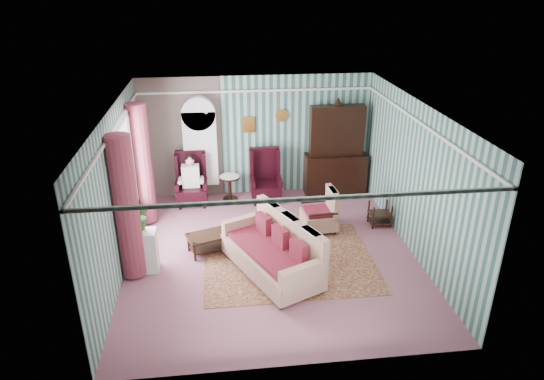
{
  "coord_description": "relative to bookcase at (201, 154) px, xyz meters",
  "views": [
    {
      "loc": [
        -0.94,
        -8.11,
        4.99
      ],
      "look_at": [
        0.09,
        0.6,
        1.09
      ],
      "focal_mm": 32.0,
      "sensor_mm": 36.0,
      "label": 1
    }
  ],
  "objects": [
    {
      "name": "rug",
      "position": [
        1.65,
        -3.14,
        -1.11
      ],
      "size": [
        3.2,
        2.6,
        0.01
      ],
      "primitive_type": "cube",
      "color": "#4E1A1C",
      "rests_on": "floor"
    },
    {
      "name": "room_shell",
      "position": [
        0.73,
        -2.66,
        0.89
      ],
      "size": [
        5.53,
        6.02,
        2.91
      ],
      "color": "#325C56",
      "rests_on": "ground"
    },
    {
      "name": "round_side_table",
      "position": [
        0.65,
        -0.24,
        -0.82
      ],
      "size": [
        0.5,
        0.5,
        0.6
      ],
      "primitive_type": "cylinder",
      "color": "black",
      "rests_on": "floor"
    },
    {
      "name": "nest_table",
      "position": [
        3.82,
        -1.94,
        -0.85
      ],
      "size": [
        0.45,
        0.38,
        0.54
      ],
      "primitive_type": "cube",
      "color": "black",
      "rests_on": "floor"
    },
    {
      "name": "wingback_left",
      "position": [
        -0.25,
        -0.39,
        -0.5
      ],
      "size": [
        0.76,
        0.8,
        1.25
      ],
      "primitive_type": "cube",
      "color": "black",
      "rests_on": "floor"
    },
    {
      "name": "bookcase",
      "position": [
        0.0,
        0.0,
        0.0
      ],
      "size": [
        0.8,
        0.28,
        2.24
      ],
      "primitive_type": "cube",
      "color": "white",
      "rests_on": "floor"
    },
    {
      "name": "potted_plant_c",
      "position": [
        -1.09,
        -3.02,
        -0.11
      ],
      "size": [
        0.25,
        0.25,
        0.41
      ],
      "primitive_type": "imported",
      "rotation": [
        0.0,
        0.0,
        0.08
      ],
      "color": "#265019",
      "rests_on": "plant_stand"
    },
    {
      "name": "sofa",
      "position": [
        1.26,
        -3.54,
        -0.58
      ],
      "size": [
        1.82,
        2.38,
        1.07
      ],
      "primitive_type": "cube",
      "rotation": [
        0.0,
        0.0,
        2.01
      ],
      "color": "beige",
      "rests_on": "floor"
    },
    {
      "name": "seated_woman",
      "position": [
        -0.25,
        -0.39,
        -0.53
      ],
      "size": [
        0.44,
        0.4,
        1.18
      ],
      "primitive_type": null,
      "color": "white",
      "rests_on": "floor"
    },
    {
      "name": "wingback_right",
      "position": [
        1.5,
        -0.39,
        -0.5
      ],
      "size": [
        0.76,
        0.8,
        1.25
      ],
      "primitive_type": "cube",
      "color": "black",
      "rests_on": "floor"
    },
    {
      "name": "potted_plant_b",
      "position": [
        -1.01,
        -3.05,
        -0.07
      ],
      "size": [
        0.28,
        0.23,
        0.51
      ],
      "primitive_type": "imported",
      "rotation": [
        0.0,
        0.0,
        -0.01
      ],
      "color": "#184E1C",
      "rests_on": "plant_stand"
    },
    {
      "name": "coffee_table",
      "position": [
        0.22,
        -2.61,
        -0.93
      ],
      "size": [
        1.07,
        0.79,
        0.38
      ],
      "primitive_type": "cube",
      "rotation": [
        0.0,
        0.0,
        0.33
      ],
      "color": "black",
      "rests_on": "floor"
    },
    {
      "name": "plant_stand",
      "position": [
        -1.05,
        -3.14,
        -0.72
      ],
      "size": [
        0.55,
        0.35,
        0.8
      ],
      "primitive_type": "cube",
      "color": "white",
      "rests_on": "floor"
    },
    {
      "name": "floor",
      "position": [
        1.35,
        -2.84,
        -1.12
      ],
      "size": [
        6.0,
        6.0,
        0.0
      ],
      "primitive_type": "plane",
      "color": "#945667",
      "rests_on": "ground"
    },
    {
      "name": "potted_plant_a",
      "position": [
        -1.14,
        -3.2,
        -0.12
      ],
      "size": [
        0.43,
        0.4,
        0.41
      ],
      "primitive_type": "imported",
      "rotation": [
        0.0,
        0.0,
        0.26
      ],
      "color": "#204816",
      "rests_on": "plant_stand"
    },
    {
      "name": "dresser_hutch",
      "position": [
        3.25,
        -0.12,
        0.06
      ],
      "size": [
        1.5,
        0.56,
        2.36
      ],
      "primitive_type": "cube",
      "color": "black",
      "rests_on": "floor"
    },
    {
      "name": "floral_armchair",
      "position": [
        2.46,
        -1.99,
        -0.6
      ],
      "size": [
        0.81,
        0.81,
        1.05
      ],
      "primitive_type": "cube",
      "rotation": [
        0.0,
        0.0,
        1.64
      ],
      "color": "#C2BB97",
      "rests_on": "floor"
    }
  ]
}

